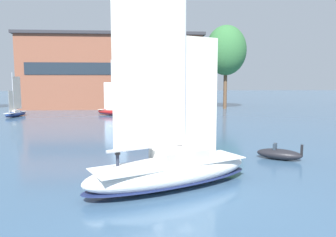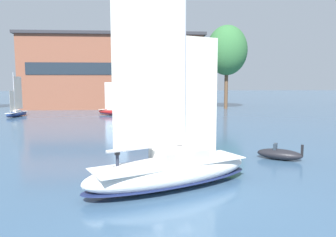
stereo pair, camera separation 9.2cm
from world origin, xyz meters
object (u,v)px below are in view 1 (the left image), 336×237
at_px(sailboat_main, 172,168).
at_px(sailboat_moored_near_marina, 185,120).
at_px(tree_shore_left, 226,51).
at_px(sailboat_moored_mid_channel, 115,111).
at_px(sailboat_moored_far_slip, 16,113).
at_px(motor_tender, 279,154).

xyz_separation_m(sailboat_main, sailboat_moored_near_marina, (4.59, 29.18, -0.46)).
bearing_deg(tree_shore_left, sailboat_moored_mid_channel, -152.76).
distance_m(tree_shore_left, sailboat_main, 62.16).
distance_m(sailboat_moored_mid_channel, sailboat_moored_far_slip, 18.87).
distance_m(sailboat_main, sailboat_moored_far_slip, 51.10).
xyz_separation_m(sailboat_main, sailboat_moored_far_slip, (-26.43, 43.74, -0.55)).
relative_size(sailboat_main, sailboat_moored_mid_channel, 1.50).
distance_m(tree_shore_left, sailboat_moored_far_slip, 48.64).
xyz_separation_m(tree_shore_left, sailboat_moored_near_marina, (-13.51, -28.89, -13.26)).
relative_size(sailboat_moored_mid_channel, motor_tender, 2.68).
bearing_deg(sailboat_moored_near_marina, motor_tender, -76.04).
bearing_deg(sailboat_moored_mid_channel, motor_tender, -65.02).
xyz_separation_m(sailboat_moored_near_marina, sailboat_moored_mid_channel, (-12.18, 15.67, 0.09)).
distance_m(sailboat_moored_far_slip, motor_tender, 52.04).
distance_m(tree_shore_left, sailboat_moored_mid_channel, 31.75).
xyz_separation_m(sailboat_main, sailboat_moored_mid_channel, (-7.59, 44.85, -0.37)).
bearing_deg(sailboat_main, sailboat_moored_mid_channel, 99.61).
distance_m(sailboat_main, sailboat_moored_near_marina, 29.55).
height_order(sailboat_moored_near_marina, sailboat_moored_mid_channel, sailboat_moored_near_marina).
bearing_deg(sailboat_moored_near_marina, sailboat_moored_far_slip, 154.86).
xyz_separation_m(sailboat_moored_far_slip, motor_tender, (36.59, -37.00, -0.25)).
height_order(tree_shore_left, sailboat_moored_mid_channel, tree_shore_left).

